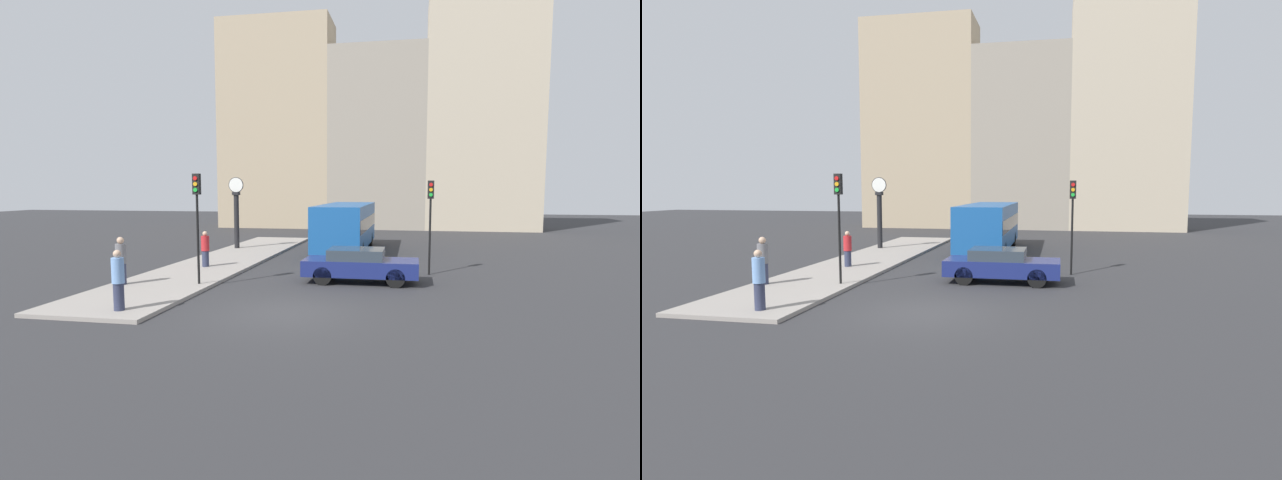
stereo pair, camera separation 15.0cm
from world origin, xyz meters
The scene contains 11 objects.
ground_plane centered at (0.00, 0.00, 0.00)m, with size 120.00×120.00×0.00m, color #2D2D30.
sidewalk_corner centered at (-5.54, 9.32, 0.06)m, with size 3.80×22.64×0.13m, color gray.
building_row centered at (0.15, 32.22, 9.25)m, with size 28.40×5.00×19.88m.
sedan_car centered at (1.63, 5.18, 0.70)m, with size 4.43×1.85×1.33m.
bus_distant centered at (-0.18, 14.61, 1.57)m, with size 2.60×9.23×2.74m.
traffic_light_near centered at (-4.17, 3.16, 3.03)m, with size 0.26×0.24×4.07m.
traffic_light_far centered at (4.34, 7.47, 2.84)m, with size 0.26×0.24×3.99m.
street_clock centered at (-6.63, 14.01, 2.23)m, with size 0.90×0.38×4.18m.
pedestrian_grey_jacket centered at (-6.91, 2.50, 1.00)m, with size 0.39×0.39×1.76m.
pedestrian_red_top centered at (-5.59, 7.04, 0.92)m, with size 0.36×0.36×1.61m.
pedestrian_blue_stripe centered at (-4.74, -1.08, 1.02)m, with size 0.36×0.36×1.77m.
Camera 1 is at (3.64, -14.01, 3.68)m, focal length 28.00 mm.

